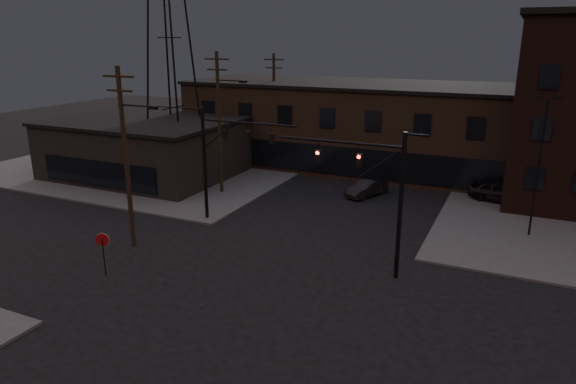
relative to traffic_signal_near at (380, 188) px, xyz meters
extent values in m
plane|color=black|center=(-5.36, -4.50, -4.93)|extent=(140.00, 140.00, 0.00)
cube|color=#474744|center=(-27.36, 17.50, -4.86)|extent=(30.00, 30.00, 0.15)
cube|color=#4A3527|center=(-5.36, 23.50, -0.93)|extent=(40.00, 12.00, 8.00)
cube|color=black|center=(-25.36, 11.50, -2.43)|extent=(16.00, 12.00, 5.00)
cylinder|color=black|center=(1.14, 0.00, -0.93)|extent=(0.24, 0.24, 8.00)
cylinder|color=black|center=(-2.36, 0.00, 2.27)|extent=(7.00, 0.14, 0.14)
cube|color=#FF140C|center=(-1.19, 0.00, 1.37)|extent=(0.28, 0.22, 0.70)
cube|color=#FF140C|center=(-3.52, 0.00, 1.37)|extent=(0.28, 0.22, 0.70)
cylinder|color=black|center=(-13.36, 3.50, -0.93)|extent=(0.24, 0.24, 8.00)
cylinder|color=black|center=(-9.86, 3.50, 2.27)|extent=(7.00, 0.14, 0.14)
cube|color=black|center=(-11.61, 3.50, 1.37)|extent=(0.28, 0.22, 0.70)
cube|color=black|center=(-9.86, 3.50, 1.37)|extent=(0.28, 0.22, 0.70)
cube|color=black|center=(-8.11, 3.50, 1.37)|extent=(0.28, 0.22, 0.70)
cylinder|color=black|center=(-13.36, -6.50, -3.83)|extent=(0.06, 0.06, 2.20)
cylinder|color=maroon|center=(-13.36, -6.48, -2.83)|extent=(0.72, 0.33, 0.76)
cylinder|color=black|center=(-14.86, -2.50, 0.57)|extent=(0.28, 0.28, 11.00)
cube|color=black|center=(-14.86, -2.50, 5.47)|extent=(2.20, 0.12, 0.12)
cube|color=black|center=(-14.86, -2.50, 4.67)|extent=(1.80, 0.12, 0.12)
cube|color=black|center=(-12.56, -2.50, 3.82)|extent=(0.60, 0.25, 0.18)
cylinder|color=black|center=(-15.86, 9.50, 0.82)|extent=(0.28, 0.28, 11.50)
cube|color=black|center=(-15.86, 9.50, 5.97)|extent=(2.20, 0.12, 0.12)
cube|color=black|center=(-15.86, 9.50, 5.17)|extent=(1.80, 0.12, 0.12)
cube|color=black|center=(-13.56, 9.50, 4.32)|extent=(0.60, 0.25, 0.18)
cylinder|color=black|center=(-16.86, 21.50, 0.57)|extent=(0.28, 0.28, 11.00)
cube|color=black|center=(-16.86, 21.50, 5.47)|extent=(2.20, 0.12, 0.12)
cube|color=black|center=(-16.86, 21.50, 4.67)|extent=(1.80, 0.12, 0.12)
cylinder|color=black|center=(7.64, 9.50, -0.43)|extent=(0.14, 0.14, 9.00)
cube|color=black|center=(7.14, 9.50, 4.12)|extent=(0.50, 0.28, 0.18)
cube|color=black|center=(8.14, 9.50, 4.12)|extent=(0.50, 0.28, 0.18)
imported|color=black|center=(5.42, 16.22, -3.99)|extent=(4.93, 2.89, 1.57)
imported|color=black|center=(-4.59, 13.77, -4.27)|extent=(2.86, 4.26, 1.33)
camera|label=1|loc=(6.49, -25.54, 7.63)|focal=32.00mm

